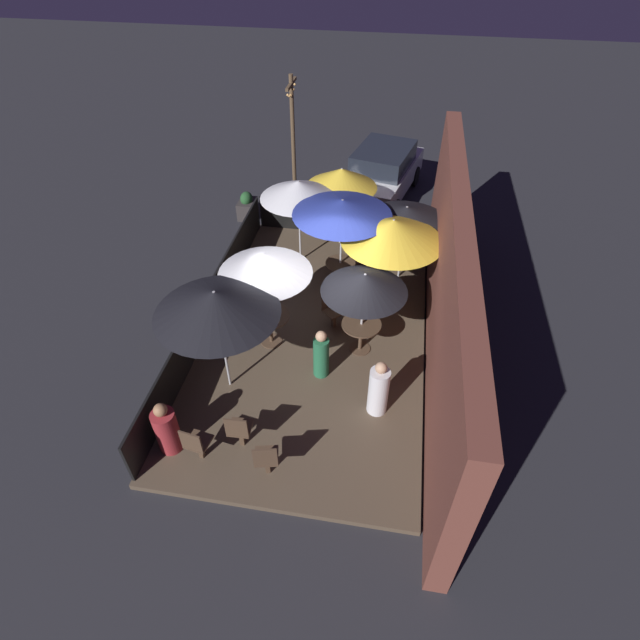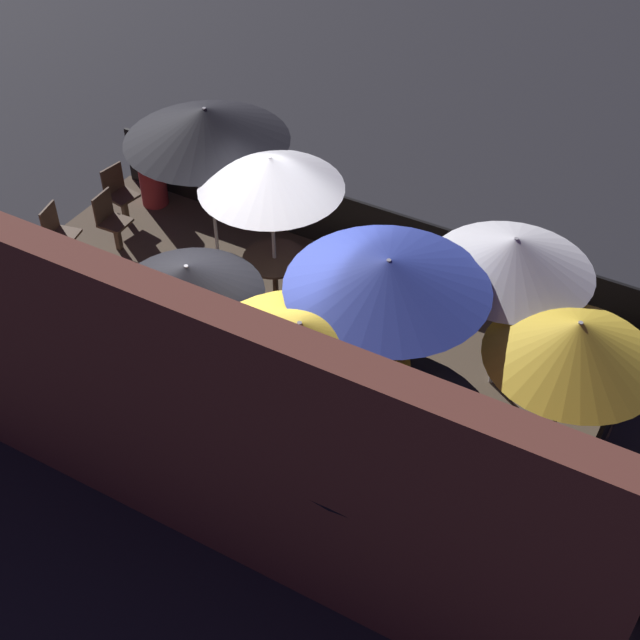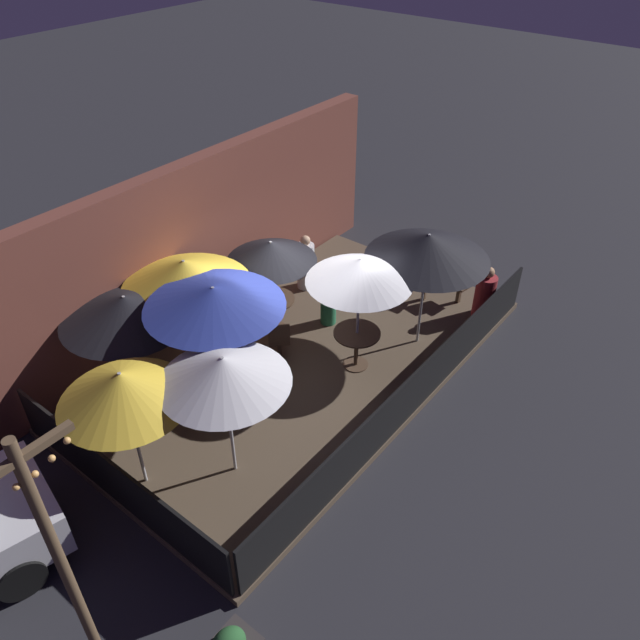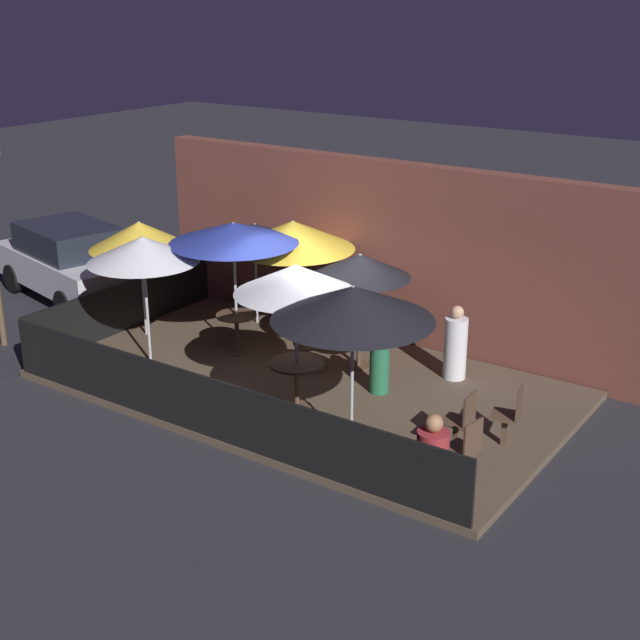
{
  "view_description": "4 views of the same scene",
  "coord_description": "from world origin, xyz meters",
  "px_view_note": "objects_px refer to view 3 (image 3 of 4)",
  "views": [
    {
      "loc": [
        8.17,
        1.5,
        7.87
      ],
      "look_at": [
        0.52,
        0.2,
        0.96
      ],
      "focal_mm": 28.0,
      "sensor_mm": 36.0,
      "label": 1
    },
    {
      "loc": [
        -4.73,
        7.13,
        8.32
      ],
      "look_at": [
        -0.86,
        0.23,
        1.22
      ],
      "focal_mm": 50.0,
      "sensor_mm": 36.0,
      "label": 2
    },
    {
      "loc": [
        -7.02,
        -5.97,
        7.88
      ],
      "look_at": [
        0.16,
        -0.28,
        1.08
      ],
      "focal_mm": 35.0,
      "sensor_mm": 36.0,
      "label": 3
    },
    {
      "loc": [
        7.99,
        -11.12,
        6.27
      ],
      "look_at": [
        0.01,
        0.41,
        1.09
      ],
      "focal_mm": 50.0,
      "sensor_mm": 36.0,
      "label": 4
    }
  ],
  "objects_px": {
    "patio_chair_0": "(279,339)",
    "patron_2": "(485,295)",
    "patio_umbrella_0": "(360,270)",
    "patio_umbrella_1": "(271,251)",
    "dining_table_0": "(357,339)",
    "patio_umbrella_2": "(214,297)",
    "patio_chair_1": "(414,261)",
    "patron_0": "(328,301)",
    "light_post": "(59,558)",
    "dining_table_1": "(274,305)",
    "patio_umbrella_6": "(126,307)",
    "patio_umbrella_7": "(185,274)",
    "patio_umbrella_5": "(223,370)",
    "patio_chair_3": "(427,278)",
    "patio_chair_2": "(462,282)",
    "patron_1": "(306,265)",
    "dining_table_2": "(224,377)",
    "patio_umbrella_4": "(123,387)",
    "patio_umbrella_3": "(428,246)"
  },
  "relations": [
    {
      "from": "patron_1",
      "to": "patio_umbrella_6",
      "type": "bearing_deg",
      "value": -42.47
    },
    {
      "from": "patron_0",
      "to": "light_post",
      "type": "xyz_separation_m",
      "value": [
        -7.05,
        -2.01,
        1.54
      ]
    },
    {
      "from": "patio_umbrella_1",
      "to": "light_post",
      "type": "bearing_deg",
      "value": -156.29
    },
    {
      "from": "patio_umbrella_4",
      "to": "patio_chair_0",
      "type": "bearing_deg",
      "value": 4.79
    },
    {
      "from": "patio_umbrella_2",
      "to": "patio_chair_0",
      "type": "bearing_deg",
      "value": 0.44
    },
    {
      "from": "dining_table_0",
      "to": "dining_table_1",
      "type": "relative_size",
      "value": 1.04
    },
    {
      "from": "patron_0",
      "to": "patio_umbrella_2",
      "type": "bearing_deg",
      "value": 4.17
    },
    {
      "from": "patio_umbrella_5",
      "to": "patio_umbrella_7",
      "type": "distance_m",
      "value": 2.76
    },
    {
      "from": "patio_umbrella_5",
      "to": "patio_chair_3",
      "type": "bearing_deg",
      "value": 0.98
    },
    {
      "from": "patio_umbrella_4",
      "to": "patron_0",
      "type": "distance_m",
      "value": 5.21
    },
    {
      "from": "patio_umbrella_6",
      "to": "patron_2",
      "type": "distance_m",
      "value": 7.12
    },
    {
      "from": "dining_table_1",
      "to": "patron_1",
      "type": "height_order",
      "value": "patron_1"
    },
    {
      "from": "patron_1",
      "to": "dining_table_1",
      "type": "bearing_deg",
      "value": -22.6
    },
    {
      "from": "patio_umbrella_4",
      "to": "patron_2",
      "type": "height_order",
      "value": "patio_umbrella_4"
    },
    {
      "from": "patio_umbrella_4",
      "to": "patio_umbrella_7",
      "type": "distance_m",
      "value": 2.83
    },
    {
      "from": "patio_chair_1",
      "to": "patio_chair_2",
      "type": "xyz_separation_m",
      "value": [
        -0.1,
        -1.26,
        -0.01
      ]
    },
    {
      "from": "patio_umbrella_0",
      "to": "patio_umbrella_6",
      "type": "bearing_deg",
      "value": 137.57
    },
    {
      "from": "patio_umbrella_6",
      "to": "patio_umbrella_7",
      "type": "bearing_deg",
      "value": -13.82
    },
    {
      "from": "patio_umbrella_6",
      "to": "patio_umbrella_5",
      "type": "bearing_deg",
      "value": -96.65
    },
    {
      "from": "patio_umbrella_0",
      "to": "patio_chair_1",
      "type": "height_order",
      "value": "patio_umbrella_0"
    },
    {
      "from": "patio_chair_0",
      "to": "patron_2",
      "type": "height_order",
      "value": "patron_2"
    },
    {
      "from": "dining_table_2",
      "to": "patio_chair_3",
      "type": "xyz_separation_m",
      "value": [
        4.99,
        -1.1,
        -0.06
      ]
    },
    {
      "from": "patio_umbrella_7",
      "to": "dining_table_1",
      "type": "height_order",
      "value": "patio_umbrella_7"
    },
    {
      "from": "patio_chair_0",
      "to": "patron_2",
      "type": "bearing_deg",
      "value": -79.2
    },
    {
      "from": "dining_table_0",
      "to": "patio_chair_1",
      "type": "distance_m",
      "value": 3.32
    },
    {
      "from": "patio_umbrella_1",
      "to": "dining_table_0",
      "type": "xyz_separation_m",
      "value": [
        0.1,
        -1.96,
        -1.21
      ]
    },
    {
      "from": "dining_table_0",
      "to": "dining_table_1",
      "type": "xyz_separation_m",
      "value": [
        -0.1,
        1.96,
        -0.03
      ]
    },
    {
      "from": "dining_table_0",
      "to": "patio_chair_2",
      "type": "xyz_separation_m",
      "value": [
        3.14,
        -0.53,
        -0.12
      ]
    },
    {
      "from": "dining_table_0",
      "to": "patron_1",
      "type": "xyz_separation_m",
      "value": [
        1.5,
        2.46,
        -0.04
      ]
    },
    {
      "from": "patron_0",
      "to": "light_post",
      "type": "distance_m",
      "value": 7.49
    },
    {
      "from": "patio_umbrella_0",
      "to": "dining_table_2",
      "type": "bearing_deg",
      "value": 151.18
    },
    {
      "from": "patio_chair_2",
      "to": "patron_1",
      "type": "bearing_deg",
      "value": -51.75
    },
    {
      "from": "patio_umbrella_0",
      "to": "patron_0",
      "type": "xyz_separation_m",
      "value": [
        0.75,
        1.25,
        -1.59
      ]
    },
    {
      "from": "dining_table_2",
      "to": "patio_chair_1",
      "type": "distance_m",
      "value": 5.49
    },
    {
      "from": "dining_table_1",
      "to": "patron_2",
      "type": "distance_m",
      "value": 4.36
    },
    {
      "from": "dining_table_0",
      "to": "patio_umbrella_7",
      "type": "bearing_deg",
      "value": 127.19
    },
    {
      "from": "patio_umbrella_1",
      "to": "light_post",
      "type": "distance_m",
      "value": 6.78
    },
    {
      "from": "dining_table_1",
      "to": "patio_chair_1",
      "type": "distance_m",
      "value": 3.56
    },
    {
      "from": "patio_umbrella_2",
      "to": "patio_chair_1",
      "type": "relative_size",
      "value": 2.63
    },
    {
      "from": "patio_umbrella_6",
      "to": "light_post",
      "type": "xyz_separation_m",
      "value": [
        -3.39,
        -3.43,
        0.29
      ]
    },
    {
      "from": "patio_umbrella_1",
      "to": "patio_chair_3",
      "type": "distance_m",
      "value": 3.64
    },
    {
      "from": "patio_chair_1",
      "to": "light_post",
      "type": "distance_m",
      "value": 9.78
    },
    {
      "from": "dining_table_0",
      "to": "patio_chair_1",
      "type": "relative_size",
      "value": 0.95
    },
    {
      "from": "patio_chair_1",
      "to": "patron_2",
      "type": "relative_size",
      "value": 0.79
    },
    {
      "from": "patio_umbrella_0",
      "to": "patio_chair_0",
      "type": "height_order",
      "value": "patio_umbrella_0"
    },
    {
      "from": "patio_umbrella_1",
      "to": "patio_chair_3",
      "type": "bearing_deg",
      "value": -32.75
    },
    {
      "from": "patio_chair_2",
      "to": "patio_umbrella_3",
      "type": "bearing_deg",
      "value": 9.75
    },
    {
      "from": "patio_umbrella_0",
      "to": "patio_umbrella_5",
      "type": "height_order",
      "value": "patio_umbrella_0"
    },
    {
      "from": "patio_umbrella_0",
      "to": "patio_chair_0",
      "type": "bearing_deg",
      "value": 122.11
    },
    {
      "from": "patio_umbrella_1",
      "to": "patron_1",
      "type": "bearing_deg",
      "value": 17.24
    }
  ]
}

